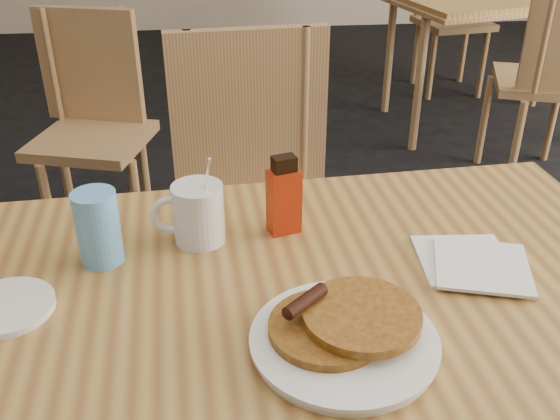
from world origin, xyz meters
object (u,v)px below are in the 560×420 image
object	(u,v)px
chair_main_far	(253,180)
blue_tumbler	(98,228)
chair_wall_extra	(92,108)
main_table	(296,324)
coffee_mug	(197,213)
pancake_plate	(344,334)
chair_neighbor_far	(450,4)
neighbor_table	(497,1)
syrup_bottle	(284,198)

from	to	relation	value
chair_main_far	blue_tumbler	size ratio (longest dim) A/B	7.42
chair_main_far	chair_wall_extra	xyz separation A→B (m)	(-0.57, 0.80, -0.06)
main_table	coffee_mug	xyz separation A→B (m)	(-0.15, 0.21, 0.10)
chair_main_far	pancake_plate	size ratio (longest dim) A/B	3.60
chair_neighbor_far	coffee_mug	bearing A→B (deg)	-125.98
chair_neighbor_far	chair_wall_extra	world-z (taller)	chair_neighbor_far
chair_neighbor_far	chair_wall_extra	bearing A→B (deg)	-148.79
main_table	coffee_mug	world-z (taller)	coffee_mug
pancake_plate	coffee_mug	xyz separation A→B (m)	(-0.21, 0.31, 0.04)
main_table	blue_tumbler	bearing A→B (deg)	153.34
neighbor_table	chair_neighbor_far	distance (m)	0.75
chair_main_far	chair_wall_extra	world-z (taller)	chair_main_far
neighbor_table	blue_tumbler	xyz separation A→B (m)	(-1.72, -2.35, 0.11)
pancake_plate	coffee_mug	size ratio (longest dim) A/B	1.56
main_table	blue_tumbler	size ratio (longest dim) A/B	10.47
neighbor_table	syrup_bottle	distance (m)	2.68
neighbor_table	blue_tumbler	size ratio (longest dim) A/B	9.93
neighbor_table	chair_neighbor_far	world-z (taller)	chair_neighbor_far
neighbor_table	coffee_mug	bearing A→B (deg)	-124.06
chair_wall_extra	blue_tumbler	distance (m)	1.47
pancake_plate	syrup_bottle	distance (m)	0.33
blue_tumbler	syrup_bottle	bearing A→B (deg)	11.20
coffee_mug	chair_wall_extra	bearing A→B (deg)	108.31
pancake_plate	syrup_bottle	xyz separation A→B (m)	(-0.05, 0.32, 0.05)
coffee_mug	pancake_plate	bearing A→B (deg)	-55.15
chair_main_far	chair_wall_extra	distance (m)	0.98
main_table	chair_main_far	distance (m)	0.79
chair_main_far	coffee_mug	bearing A→B (deg)	-108.19
chair_neighbor_far	syrup_bottle	distance (m)	3.35
syrup_bottle	pancake_plate	bearing A→B (deg)	-97.68
main_table	pancake_plate	distance (m)	0.13
main_table	coffee_mug	distance (m)	0.28
main_table	neighbor_table	bearing A→B (deg)	60.81
neighbor_table	main_table	bearing A→B (deg)	-119.19
main_table	syrup_bottle	world-z (taller)	syrup_bottle
chair_main_far	coffee_mug	world-z (taller)	chair_main_far
coffee_mug	blue_tumbler	xyz separation A→B (m)	(-0.17, -0.05, 0.01)
syrup_bottle	blue_tumbler	bearing A→B (deg)	174.78
chair_neighbor_far	syrup_bottle	world-z (taller)	chair_neighbor_far
chair_main_far	blue_tumbler	world-z (taller)	chair_main_far
neighbor_table	chair_neighbor_far	size ratio (longest dim) A/B	1.42
chair_wall_extra	blue_tumbler	world-z (taller)	chair_wall_extra
pancake_plate	chair_main_far	bearing A→B (deg)	94.87
neighbor_table	syrup_bottle	xyz separation A→B (m)	(-1.40, -2.29, 0.11)
main_table	neighbor_table	distance (m)	2.87
blue_tumbler	chair_main_far	bearing A→B (deg)	64.00
main_table	chair_wall_extra	bearing A→B (deg)	110.49
coffee_mug	syrup_bottle	distance (m)	0.16
chair_wall_extra	syrup_bottle	world-z (taller)	syrup_bottle
main_table	chair_wall_extra	world-z (taller)	chair_wall_extra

